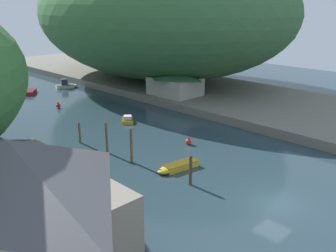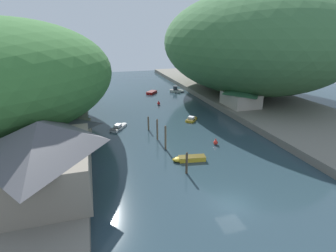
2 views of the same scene
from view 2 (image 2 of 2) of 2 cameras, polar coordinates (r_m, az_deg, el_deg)
name	(u,v)px [view 2 (image 2 of 2)]	position (r m, az deg, el deg)	size (l,w,h in m)	color
water_surface	(158,116)	(53.48, -2.10, 2.15)	(130.00, 130.00, 0.00)	#283D47
left_bank	(24,125)	(53.27, -28.88, 0.19)	(22.00, 120.00, 1.17)	slate
right_bank	(263,104)	(63.82, 20.05, 4.44)	(22.00, 120.00, 1.17)	slate
hillside_left	(5,73)	(51.10, -31.94, 9.75)	(34.13, 47.78, 17.44)	#387033
hillside_right	(246,43)	(71.95, 16.58, 16.87)	(39.87, 55.81, 24.54)	#3D6B3D
waterfront_building	(43,154)	(28.78, -25.55, -5.60)	(9.37, 13.21, 7.16)	gray
boathouse_shed	(65,130)	(39.69, -21.44, -0.92)	(7.65, 6.72, 3.80)	gray
right_bank_cottage	(241,96)	(58.27, 15.54, 6.22)	(6.40, 8.15, 3.98)	#B2A899
boat_small_dinghy	(188,159)	(35.31, 4.37, -7.11)	(4.57, 1.84, 0.62)	gold
boat_moored_right	(177,90)	(75.23, 1.95, 7.80)	(4.36, 2.90, 1.73)	white
boat_far_right_bank	(192,119)	(51.17, 5.22, 1.57)	(3.44, 3.75, 0.86)	gold
boat_far_upstream	(152,92)	(73.92, -3.41, 7.41)	(4.05, 4.49, 0.66)	red
boat_red_skiff	(119,127)	(47.62, -10.54, -0.11)	(3.74, 4.61, 0.88)	white
mooring_post_nearest	(187,163)	(31.89, 4.09, -8.01)	(0.29, 0.29, 2.81)	#4C3D2D
mooring_post_middle	(165,137)	(37.96, -0.55, -2.49)	(0.28, 0.28, 3.67)	brown
mooring_post_fourth	(157,129)	(41.34, -2.35, -0.73)	(0.28, 0.28, 3.47)	brown
mooring_post_farthest	(148,123)	(45.68, -4.29, 0.62)	(0.28, 0.28, 2.49)	brown
channel_buoy_near	(216,142)	(40.64, 10.32, -3.48)	(0.69, 0.69, 1.03)	red
channel_buoy_far	(159,103)	(61.69, -2.05, 4.97)	(0.68, 0.68, 1.03)	red
person_on_quay	(65,194)	(26.76, -21.48, -13.65)	(0.26, 0.40, 1.69)	#282D3D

